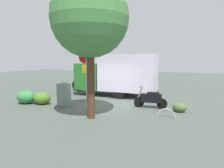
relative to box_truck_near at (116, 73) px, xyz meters
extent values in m
plane|color=#4A534B|center=(-0.39, 3.03, -1.64)|extent=(60.00, 60.00, 0.00)
cylinder|color=black|center=(-0.52, -0.95, -1.19)|extent=(0.90, 0.25, 0.90)
cylinder|color=black|center=(-0.52, 0.95, -1.19)|extent=(0.90, 0.25, 0.90)
cylinder|color=black|center=(3.87, -0.94, -1.19)|extent=(0.90, 0.25, 0.90)
cylinder|color=black|center=(3.87, 0.96, -1.19)|extent=(0.90, 0.25, 0.90)
cube|color=silver|center=(-0.92, 0.00, 0.09)|extent=(3.89, 2.21, 2.56)
cube|color=#276E27|center=(2.02, 0.00, -0.24)|extent=(1.80, 2.10, 1.90)
cube|color=black|center=(2.02, 0.00, 0.36)|extent=(1.82, 1.94, 0.60)
cylinder|color=black|center=(-2.33, 2.73, -1.36)|extent=(0.57, 0.14, 0.56)
cylinder|color=black|center=(-3.57, 2.63, -1.36)|extent=(0.57, 0.14, 0.56)
cube|color=black|center=(-3.00, 2.68, -1.08)|extent=(1.12, 0.41, 0.48)
cube|color=black|center=(-3.10, 2.67, -0.81)|extent=(0.66, 0.33, 0.12)
cylinder|color=slate|center=(-2.38, 2.73, -0.81)|extent=(0.29, 0.09, 0.69)
cylinder|color=black|center=(-2.38, 2.73, -0.46)|extent=(0.08, 0.55, 0.04)
cylinder|color=#9E9EA3|center=(0.31, 3.93, -0.15)|extent=(0.08, 0.08, 2.98)
cylinder|color=red|center=(0.31, 3.95, 1.15)|extent=(0.71, 0.32, 0.76)
cube|color=yellow|center=(0.31, 3.95, 0.51)|extent=(0.33, 0.33, 0.44)
cylinder|color=#47301E|center=(-0.71, 5.42, -0.02)|extent=(0.35, 0.35, 3.23)
sphere|color=#407A3C|center=(-0.71, 5.42, 2.77)|extent=(3.38, 3.38, 3.38)
cube|color=slate|center=(1.71, 4.06, -0.98)|extent=(0.70, 0.47, 1.31)
torus|color=#B7B7BC|center=(-3.93, 4.11, -1.64)|extent=(0.85, 0.12, 0.85)
ellipsoid|color=#317E40|center=(4.29, 4.26, -1.24)|extent=(1.17, 0.96, 0.80)
ellipsoid|color=#497524|center=(3.26, 4.07, -1.28)|extent=(1.06, 0.87, 0.72)
ellipsoid|color=#4D6837|center=(-4.48, 2.92, -1.40)|extent=(0.71, 0.58, 0.48)
camera|label=1|loc=(-4.58, 12.92, 1.05)|focal=30.26mm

